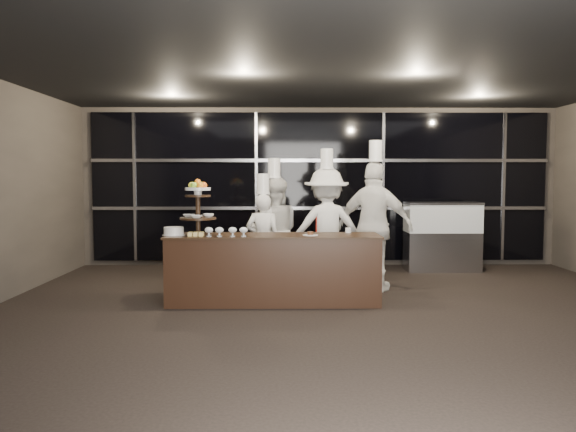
{
  "coord_description": "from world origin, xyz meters",
  "views": [
    {
      "loc": [
        -0.72,
        -5.71,
        1.69
      ],
      "look_at": [
        -0.63,
        2.03,
        1.15
      ],
      "focal_mm": 35.0,
      "sensor_mm": 36.0,
      "label": 1
    }
  ],
  "objects_px": {
    "display_case": "(442,233)",
    "buffet_counter": "(273,268)",
    "chef_b": "(274,231)",
    "display_stand": "(198,203)",
    "chef_d": "(375,226)",
    "chef_c": "(327,228)",
    "chef_a": "(263,239)",
    "layer_cake": "(174,231)"
  },
  "relations": [
    {
      "from": "display_case",
      "to": "chef_d",
      "type": "distance_m",
      "value": 2.36
    },
    {
      "from": "display_stand",
      "to": "chef_d",
      "type": "distance_m",
      "value": 2.63
    },
    {
      "from": "layer_cake",
      "to": "chef_d",
      "type": "xyz_separation_m",
      "value": [
        2.8,
        0.83,
        0.0
      ]
    },
    {
      "from": "buffet_counter",
      "to": "display_stand",
      "type": "height_order",
      "value": "display_stand"
    },
    {
      "from": "chef_c",
      "to": "buffet_counter",
      "type": "bearing_deg",
      "value": -127.65
    },
    {
      "from": "chef_a",
      "to": "buffet_counter",
      "type": "bearing_deg",
      "value": -80.38
    },
    {
      "from": "buffet_counter",
      "to": "display_stand",
      "type": "xyz_separation_m",
      "value": [
        -1.0,
        -0.0,
        0.87
      ]
    },
    {
      "from": "display_case",
      "to": "chef_c",
      "type": "relative_size",
      "value": 0.62
    },
    {
      "from": "chef_d",
      "to": "buffet_counter",
      "type": "bearing_deg",
      "value": -152.21
    },
    {
      "from": "display_stand",
      "to": "chef_c",
      "type": "height_order",
      "value": "chef_c"
    },
    {
      "from": "display_stand",
      "to": "display_case",
      "type": "height_order",
      "value": "display_stand"
    },
    {
      "from": "display_case",
      "to": "chef_d",
      "type": "bearing_deg",
      "value": -130.29
    },
    {
      "from": "chef_b",
      "to": "chef_d",
      "type": "height_order",
      "value": "chef_d"
    },
    {
      "from": "buffet_counter",
      "to": "chef_b",
      "type": "distance_m",
      "value": 1.32
    },
    {
      "from": "chef_c",
      "to": "chef_a",
      "type": "bearing_deg",
      "value": -177.93
    },
    {
      "from": "display_stand",
      "to": "chef_b",
      "type": "relative_size",
      "value": 0.38
    },
    {
      "from": "buffet_counter",
      "to": "chef_a",
      "type": "distance_m",
      "value": 1.05
    },
    {
      "from": "layer_cake",
      "to": "display_case",
      "type": "xyz_separation_m",
      "value": [
        4.32,
        2.62,
        -0.29
      ]
    },
    {
      "from": "layer_cake",
      "to": "chef_d",
      "type": "distance_m",
      "value": 2.92
    },
    {
      "from": "display_stand",
      "to": "layer_cake",
      "type": "bearing_deg",
      "value": -171.02
    },
    {
      "from": "chef_a",
      "to": "display_stand",
      "type": "bearing_deg",
      "value": -129.94
    },
    {
      "from": "buffet_counter",
      "to": "chef_c",
      "type": "height_order",
      "value": "chef_c"
    },
    {
      "from": "display_stand",
      "to": "chef_b",
      "type": "bearing_deg",
      "value": 51.69
    },
    {
      "from": "display_case",
      "to": "buffet_counter",
      "type": "bearing_deg",
      "value": -139.43
    },
    {
      "from": "buffet_counter",
      "to": "layer_cake",
      "type": "distance_m",
      "value": 1.41
    },
    {
      "from": "display_case",
      "to": "chef_b",
      "type": "distance_m",
      "value": 3.28
    },
    {
      "from": "display_case",
      "to": "chef_a",
      "type": "bearing_deg",
      "value": -153.55
    },
    {
      "from": "display_case",
      "to": "chef_c",
      "type": "height_order",
      "value": "chef_c"
    },
    {
      "from": "layer_cake",
      "to": "chef_d",
      "type": "bearing_deg",
      "value": 16.56
    },
    {
      "from": "display_case",
      "to": "chef_c",
      "type": "xyz_separation_m",
      "value": [
        -2.21,
        -1.54,
        0.23
      ]
    },
    {
      "from": "chef_a",
      "to": "chef_d",
      "type": "xyz_separation_m",
      "value": [
        1.66,
        -0.21,
        0.22
      ]
    },
    {
      "from": "display_stand",
      "to": "chef_d",
      "type": "relative_size",
      "value": 0.34
    },
    {
      "from": "chef_b",
      "to": "display_stand",
      "type": "bearing_deg",
      "value": -128.31
    },
    {
      "from": "buffet_counter",
      "to": "chef_a",
      "type": "height_order",
      "value": "chef_a"
    },
    {
      "from": "display_stand",
      "to": "chef_c",
      "type": "distance_m",
      "value": 2.11
    },
    {
      "from": "display_case",
      "to": "chef_d",
      "type": "height_order",
      "value": "chef_d"
    },
    {
      "from": "chef_b",
      "to": "chef_c",
      "type": "distance_m",
      "value": 0.83
    },
    {
      "from": "display_case",
      "to": "chef_b",
      "type": "xyz_separation_m",
      "value": [
        -3.0,
        -1.31,
        0.17
      ]
    },
    {
      "from": "buffet_counter",
      "to": "chef_b",
      "type": "xyz_separation_m",
      "value": [
        -0.0,
        1.26,
        0.39
      ]
    },
    {
      "from": "layer_cake",
      "to": "chef_a",
      "type": "xyz_separation_m",
      "value": [
        1.15,
        1.04,
        -0.22
      ]
    },
    {
      "from": "buffet_counter",
      "to": "display_stand",
      "type": "bearing_deg",
      "value": -179.99
    },
    {
      "from": "buffet_counter",
      "to": "chef_c",
      "type": "xyz_separation_m",
      "value": [
        0.79,
        1.03,
        0.45
      ]
    }
  ]
}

